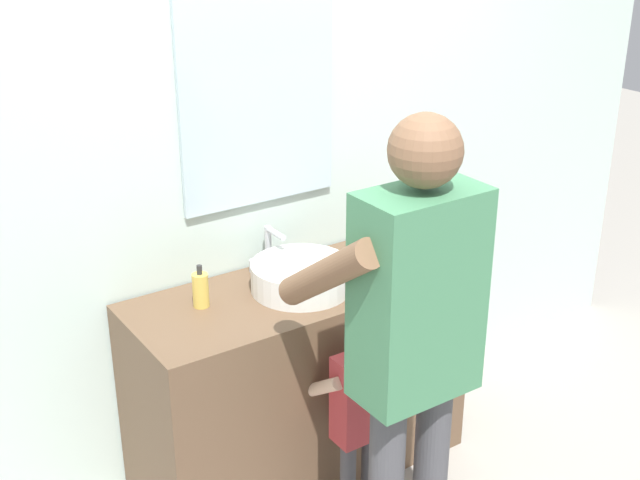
% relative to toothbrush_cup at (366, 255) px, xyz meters
% --- Properties ---
extents(back_wall, '(4.40, 0.10, 2.70)m').
position_rel_toothbrush_cup_xyz_m(back_wall, '(-0.33, 0.31, 0.46)').
color(back_wall, silver).
rests_on(back_wall, ground).
extents(vanity_cabinet, '(1.34, 0.54, 0.84)m').
position_rel_toothbrush_cup_xyz_m(vanity_cabinet, '(-0.33, -0.00, -0.47)').
color(vanity_cabinet, brown).
rests_on(vanity_cabinet, ground).
extents(sink_basin, '(0.38, 0.38, 0.11)m').
position_rel_toothbrush_cup_xyz_m(sink_basin, '(-0.33, -0.02, 0.00)').
color(sink_basin, silver).
rests_on(sink_basin, vanity_cabinet).
extents(faucet, '(0.18, 0.14, 0.18)m').
position_rel_toothbrush_cup_xyz_m(faucet, '(-0.33, 0.21, 0.03)').
color(faucet, '#B7BABF').
rests_on(faucet, vanity_cabinet).
extents(toothbrush_cup, '(0.07, 0.07, 0.21)m').
position_rel_toothbrush_cup_xyz_m(toothbrush_cup, '(0.00, 0.00, 0.00)').
color(toothbrush_cup, '#4C8EB2').
rests_on(toothbrush_cup, vanity_cabinet).
extents(soap_bottle, '(0.06, 0.06, 0.17)m').
position_rel_toothbrush_cup_xyz_m(soap_bottle, '(-0.71, 0.06, 0.01)').
color(soap_bottle, gold).
rests_on(soap_bottle, vanity_cabinet).
extents(child_toddler, '(0.27, 0.27, 0.86)m').
position_rel_toothbrush_cup_xyz_m(child_toddler, '(-0.33, -0.41, -0.38)').
color(child_toddler, '#47474C').
rests_on(child_toddler, ground).
extents(adult_parent, '(0.52, 0.55, 1.69)m').
position_rel_toothbrush_cup_xyz_m(adult_parent, '(-0.36, -0.72, 0.12)').
color(adult_parent, '#47474C').
rests_on(adult_parent, ground).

